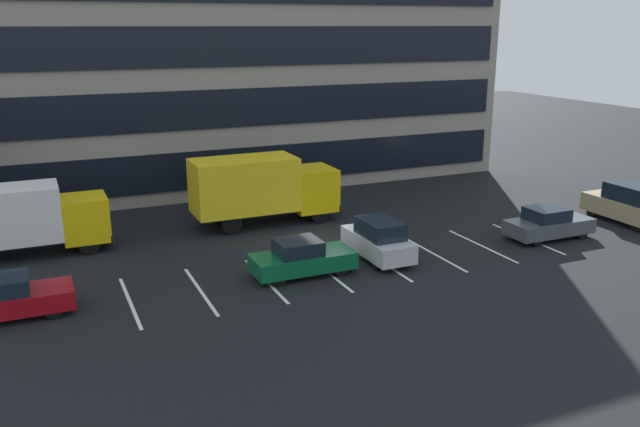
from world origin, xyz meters
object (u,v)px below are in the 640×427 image
(box_truck_yellow, at_px, (25,217))
(suv_silver, at_px, (378,240))
(suv_tan, at_px, (628,204))
(box_truck_yellow_all, at_px, (262,187))
(sedan_forest, at_px, (302,258))
(sedan_maroon, at_px, (9,298))
(sedan_charcoal, at_px, (548,224))

(box_truck_yellow, bearing_deg, suv_silver, -25.55)
(suv_tan, bearing_deg, box_truck_yellow_all, 156.77)
(sedan_forest, bearing_deg, suv_silver, 6.72)
(box_truck_yellow_all, distance_m, sedan_maroon, 14.65)
(box_truck_yellow, height_order, suv_tan, box_truck_yellow)
(sedan_forest, xyz_separation_m, suv_silver, (4.00, 0.47, 0.16))
(box_truck_yellow, bearing_deg, suv_tan, -13.93)
(box_truck_yellow, relative_size, suv_silver, 1.72)
(box_truck_yellow, distance_m, sedan_maroon, 7.25)
(sedan_maroon, height_order, suv_tan, suv_tan)
(box_truck_yellow_all, distance_m, sedan_charcoal, 14.90)
(suv_tan, bearing_deg, sedan_charcoal, -176.10)
(suv_silver, xyz_separation_m, suv_tan, (15.27, -0.40, 0.12))
(sedan_forest, distance_m, suv_silver, 4.03)
(box_truck_yellow, xyz_separation_m, suv_silver, (14.75, -7.05, -0.96))
(suv_tan, bearing_deg, box_truck_yellow, 166.07)
(sedan_forest, xyz_separation_m, sedan_maroon, (-11.51, 0.40, -0.00))
(suv_tan, bearing_deg, suv_silver, 178.51)
(sedan_charcoal, bearing_deg, sedan_forest, 178.58)
(box_truck_yellow_all, relative_size, suv_silver, 1.90)
(box_truck_yellow, bearing_deg, sedan_forest, -34.99)
(box_truck_yellow, bearing_deg, sedan_charcoal, -18.06)
(box_truck_yellow, height_order, suv_silver, box_truck_yellow)
(box_truck_yellow, bearing_deg, box_truck_yellow_all, 1.94)
(suv_silver, bearing_deg, box_truck_yellow, 154.45)
(box_truck_yellow_all, bearing_deg, box_truck_yellow, -178.06)
(box_truck_yellow, xyz_separation_m, sedan_forest, (10.74, -7.52, -1.12))
(box_truck_yellow, xyz_separation_m, suv_tan, (30.01, -7.45, -0.84))
(sedan_charcoal, bearing_deg, box_truck_yellow_all, 146.24)
(box_truck_yellow_all, relative_size, suv_tan, 1.68)
(box_truck_yellow_all, bearing_deg, suv_tan, -23.23)
(suv_tan, relative_size, sedan_charcoal, 1.06)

